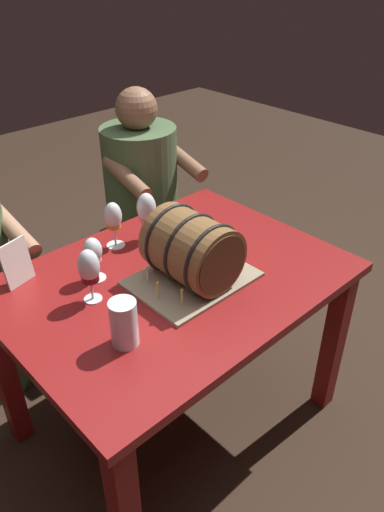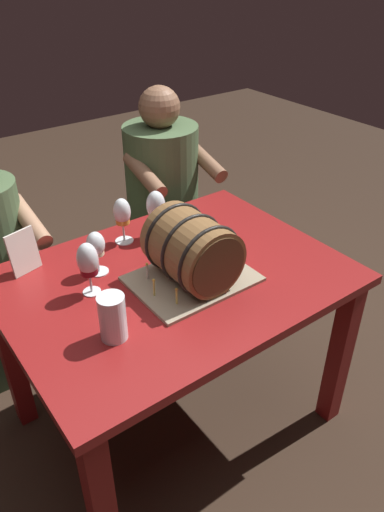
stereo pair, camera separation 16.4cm
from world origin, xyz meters
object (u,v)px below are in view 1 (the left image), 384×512
barrel_cake (192,251)px  wine_glass_white (93,253)px  wine_glass_red (89,269)px  menu_card (17,263)px  wine_glass_rose (147,210)px  wine_glass_amber (113,218)px  beer_pint (124,325)px  dining_table (174,303)px  person_seated_right (143,211)px

barrel_cake → wine_glass_white: size_ratio=2.53×
wine_glass_red → menu_card: (-0.13, 0.25, -0.04)m
wine_glass_red → wine_glass_rose: size_ratio=0.97×
wine_glass_amber → beer_pint: bearing=-122.8°
wine_glass_red → menu_card: size_ratio=1.19×
menu_card → beer_pint: bearing=-95.4°
dining_table → wine_glass_amber: bearing=94.8°
barrel_cake → wine_glass_amber: bearing=98.8°
beer_pint → wine_glass_rose: bearing=44.7°
beer_pint → menu_card: (-0.08, 0.49, 0.01)m
barrel_cake → dining_table: bearing=117.0°
person_seated_right → wine_glass_rose: bearing=-125.5°
person_seated_right → beer_pint: bearing=-130.5°
wine_glass_red → beer_pint: 0.25m
wine_glass_red → person_seated_right: person_seated_right is taller
dining_table → wine_glass_amber: wine_glass_amber is taller
barrel_cake → wine_glass_amber: barrel_cake is taller
dining_table → wine_glass_red: (-0.28, 0.08, 0.24)m
wine_glass_rose → wine_glass_red: bearing=-154.5°
dining_table → beer_pint: (-0.33, -0.16, 0.19)m
beer_pint → dining_table: bearing=25.7°
wine_glass_rose → wine_glass_amber: bearing=160.5°
wine_glass_white → beer_pint: bearing=-109.9°
barrel_cake → beer_pint: (-0.36, -0.10, -0.05)m
wine_glass_white → menu_card: 0.26m
wine_glass_rose → beer_pint: size_ratio=1.32×
wine_glass_rose → menu_card: (-0.51, 0.07, -0.05)m
wine_glass_white → wine_glass_red: bearing=-128.8°
dining_table → beer_pint: beer_pint is taller
wine_glass_amber → person_seated_right: (0.46, 0.43, -0.30)m
menu_card → person_seated_right: size_ratio=0.13×
wine_glass_white → wine_glass_rose: (0.30, 0.09, 0.02)m
wine_glass_white → wine_glass_amber: bearing=36.3°
wine_glass_red → wine_glass_rose: (0.38, 0.18, 0.00)m
wine_glass_white → person_seated_right: bearing=41.1°
dining_table → menu_card: menu_card is taller
dining_table → person_seated_right: (0.43, 0.73, -0.06)m
wine_glass_white → wine_glass_red: (-0.07, -0.09, 0.02)m
dining_table → wine_glass_rose: (0.10, 0.26, 0.25)m
wine_glass_white → wine_glass_rose: 0.32m
wine_glass_white → beer_pint: 0.36m
barrel_cake → wine_glass_amber: 0.37m
wine_glass_red → person_seated_right: (0.71, 0.65, -0.30)m
dining_table → person_seated_right: size_ratio=0.99×
wine_glass_white → wine_glass_red: 0.12m
beer_pint → person_seated_right: bearing=49.5°
person_seated_right → wine_glass_red: bearing=-137.6°
menu_card → person_seated_right: bearing=10.5°
beer_pint → wine_glass_red: bearing=79.2°
wine_glass_red → wine_glass_amber: (0.25, 0.22, -0.00)m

